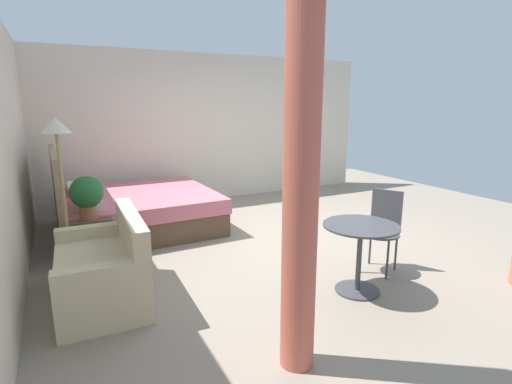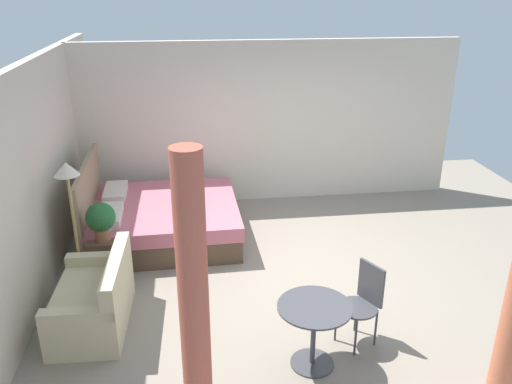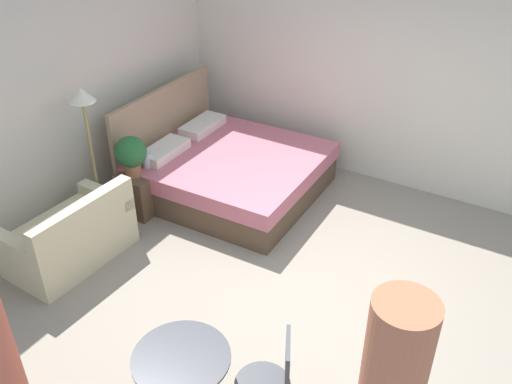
% 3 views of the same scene
% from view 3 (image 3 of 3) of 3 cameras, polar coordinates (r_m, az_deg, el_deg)
% --- Properties ---
extents(ground_plane, '(8.22, 9.33, 0.02)m').
position_cam_3_polar(ground_plane, '(5.55, 5.51, -10.84)').
color(ground_plane, gray).
extents(wall_back, '(8.22, 0.12, 2.68)m').
position_cam_3_polar(wall_back, '(6.55, -19.76, 8.46)').
color(wall_back, beige).
rests_on(wall_back, ground).
extents(wall_right, '(0.12, 6.33, 2.68)m').
position_cam_3_polar(wall_right, '(6.99, 15.75, 10.61)').
color(wall_right, beige).
rests_on(wall_right, ground).
extents(bed, '(2.02, 2.16, 1.21)m').
position_cam_3_polar(bed, '(6.99, -2.97, 2.32)').
color(bed, brown).
rests_on(bed, ground).
extents(couch, '(1.29, 0.79, 0.81)m').
position_cam_3_polar(couch, '(6.11, -18.62, -4.50)').
color(couch, beige).
rests_on(couch, ground).
extents(nightstand, '(0.53, 0.44, 0.51)m').
position_cam_3_polar(nightstand, '(6.77, -11.67, 0.16)').
color(nightstand, brown).
rests_on(nightstand, ground).
extents(potted_plant, '(0.37, 0.37, 0.49)m').
position_cam_3_polar(potted_plant, '(6.46, -12.87, 3.91)').
color(potted_plant, '#935B3D').
rests_on(potted_plant, nightstand).
extents(vase, '(0.12, 0.12, 0.20)m').
position_cam_3_polar(vase, '(6.67, -11.28, 3.22)').
color(vase, silver).
rests_on(vase, nightstand).
extents(floor_lamp, '(0.28, 0.28, 1.67)m').
position_cam_3_polar(floor_lamp, '(6.17, -17.30, 7.45)').
color(floor_lamp, '#99844C').
rests_on(floor_lamp, ground).
extents(balcony_table, '(0.72, 0.72, 0.68)m').
position_cam_3_polar(balcony_table, '(4.27, -7.60, -18.40)').
color(balcony_table, '#3F3F44').
rests_on(balcony_table, ground).
extents(cafe_chair_near_window, '(0.56, 0.56, 0.88)m').
position_cam_3_polar(cafe_chair_near_window, '(4.18, 1.95, -18.62)').
color(cafe_chair_near_window, '#3F3F44').
rests_on(cafe_chair_near_window, ground).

